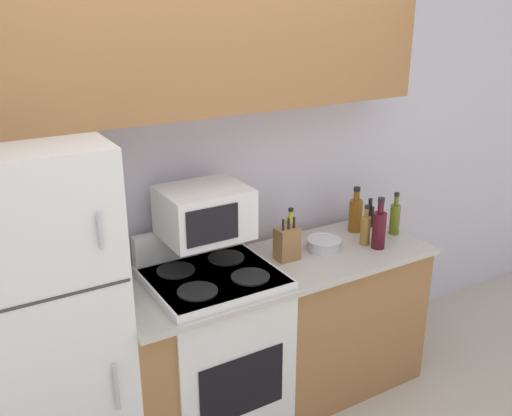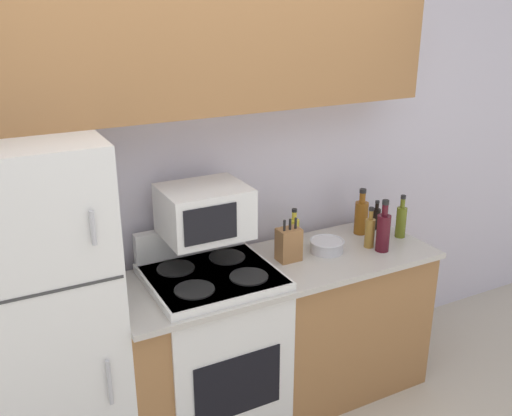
% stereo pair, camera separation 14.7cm
% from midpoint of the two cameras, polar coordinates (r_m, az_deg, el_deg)
% --- Properties ---
extents(wall_back, '(8.00, 0.05, 2.55)m').
position_cam_midpoint_polar(wall_back, '(3.10, -7.81, 2.35)').
color(wall_back, silver).
rests_on(wall_back, ground_plane).
extents(lower_cabinets, '(1.78, 0.62, 0.89)m').
position_cam_midpoint_polar(lower_cabinets, '(3.28, 0.73, -12.46)').
color(lower_cabinets, '#9E6B3D').
rests_on(lower_cabinets, ground_plane).
extents(refrigerator, '(0.63, 0.65, 1.70)m').
position_cam_midpoint_polar(refrigerator, '(2.75, -21.81, -11.22)').
color(refrigerator, white).
rests_on(refrigerator, ground_plane).
extents(upper_cabinets, '(2.40, 0.32, 0.63)m').
position_cam_midpoint_polar(upper_cabinets, '(2.79, -6.98, 15.85)').
color(upper_cabinets, '#9E6B3D').
rests_on(upper_cabinets, refrigerator).
extents(stove, '(0.64, 0.60, 1.09)m').
position_cam_midpoint_polar(stove, '(3.10, -5.56, -13.98)').
color(stove, white).
rests_on(stove, ground_plane).
extents(microwave, '(0.42, 0.36, 0.25)m').
position_cam_midpoint_polar(microwave, '(2.85, -6.68, -0.44)').
color(microwave, white).
rests_on(microwave, stove).
extents(knife_block, '(0.12, 0.09, 0.24)m').
position_cam_midpoint_polar(knife_block, '(3.07, 1.77, -3.58)').
color(knife_block, '#9E6B3D').
rests_on(knife_block, lower_cabinets).
extents(bowl, '(0.20, 0.20, 0.07)m').
position_cam_midpoint_polar(bowl, '(3.21, 5.50, -3.60)').
color(bowl, silver).
rests_on(bowl, lower_cabinets).
extents(bottle_olive_oil, '(0.06, 0.06, 0.26)m').
position_cam_midpoint_polar(bottle_olive_oil, '(3.48, 12.54, -0.97)').
color(bottle_olive_oil, '#5B6619').
rests_on(bottle_olive_oil, lower_cabinets).
extents(bottle_soy_sauce, '(0.05, 0.05, 0.18)m').
position_cam_midpoint_polar(bottle_soy_sauce, '(3.57, 10.13, -0.74)').
color(bottle_soy_sauce, black).
rests_on(bottle_soy_sauce, lower_cabinets).
extents(bottle_wine_red, '(0.08, 0.08, 0.30)m').
position_cam_midpoint_polar(bottle_wine_red, '(3.26, 10.96, -2.03)').
color(bottle_wine_red, '#470F19').
rests_on(bottle_wine_red, lower_cabinets).
extents(bottle_whiskey, '(0.08, 0.08, 0.28)m').
position_cam_midpoint_polar(bottle_whiskey, '(3.47, 8.72, -0.61)').
color(bottle_whiskey, brown).
rests_on(bottle_whiskey, lower_cabinets).
extents(bottle_vinegar, '(0.06, 0.06, 0.24)m').
position_cam_midpoint_polar(bottle_vinegar, '(3.29, 9.64, -2.11)').
color(bottle_vinegar, olive).
rests_on(bottle_vinegar, lower_cabinets).
extents(bottle_cooking_spray, '(0.06, 0.06, 0.22)m').
position_cam_midpoint_polar(bottle_cooking_spray, '(3.26, 2.18, -2.23)').
color(bottle_cooking_spray, gold).
rests_on(bottle_cooking_spray, lower_cabinets).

